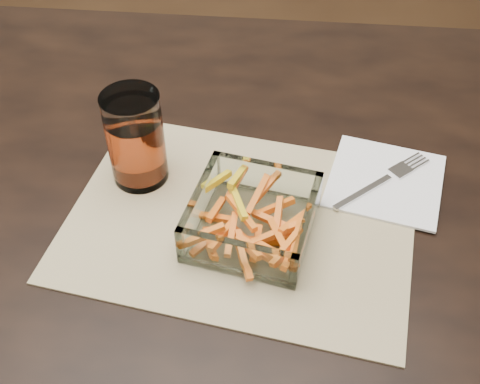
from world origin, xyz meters
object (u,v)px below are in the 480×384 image
Objects in this scene: tumbler at (136,141)px; fork at (384,180)px; glass_bowl at (252,219)px; dining_table at (147,213)px.

tumbler is 0.97× the size of fork.
fork is at bearing 31.53° from glass_bowl.
glass_bowl is at bearing -30.44° from dining_table.
fork is at bearing 2.97° from tumbler.
tumbler is at bearing -128.47° from fork.
fork is (0.18, 0.11, -0.02)m from glass_bowl.
glass_bowl is at bearing -28.83° from tumbler.
dining_table is 0.15m from tumbler.
dining_table is at bearing -129.85° from fork.
dining_table is 11.67× the size of tumbler.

